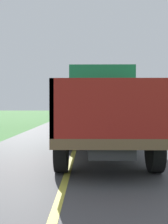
{
  "coord_description": "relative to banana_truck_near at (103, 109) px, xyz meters",
  "views": [
    {
      "loc": [
        0.46,
        3.65,
        1.58
      ],
      "look_at": [
        0.34,
        11.97,
        1.4
      ],
      "focal_mm": 46.25,
      "sensor_mm": 36.0,
      "label": 1
    }
  ],
  "objects": [
    {
      "name": "banana_truck_near",
      "position": [
        0.0,
        0.0,
        0.0
      ],
      "size": [
        2.38,
        5.82,
        2.8
      ],
      "color": "#2D2D30",
      "rests_on": "road_surface"
    },
    {
      "name": "banana_truck_far",
      "position": [
        -0.3,
        15.36,
        -0.01
      ],
      "size": [
        2.38,
        5.81,
        2.8
      ],
      "color": "#2D2D30",
      "rests_on": "road_surface"
    }
  ]
}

